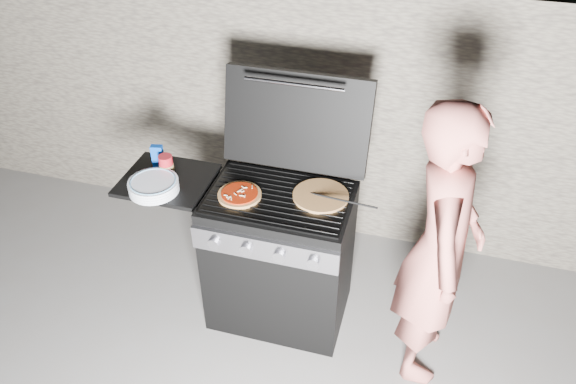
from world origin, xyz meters
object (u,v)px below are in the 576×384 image
(gas_grill, at_px, (240,249))
(pizza_topped, at_px, (240,194))
(person, at_px, (440,249))
(sauce_jar, at_px, (166,165))

(gas_grill, bearing_deg, pizza_topped, -53.37)
(pizza_topped, relative_size, person, 0.14)
(pizza_topped, xyz_separation_m, sauce_jar, (-0.47, 0.09, 0.04))
(gas_grill, xyz_separation_m, pizza_topped, (0.04, -0.06, 0.47))
(pizza_topped, relative_size, sauce_jar, 1.92)
(pizza_topped, bearing_deg, gas_grill, 126.63)
(pizza_topped, height_order, sauce_jar, sauce_jar)
(pizza_topped, distance_m, person, 1.09)
(gas_grill, xyz_separation_m, sauce_jar, (-0.43, 0.04, 0.51))
(pizza_topped, height_order, person, person)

